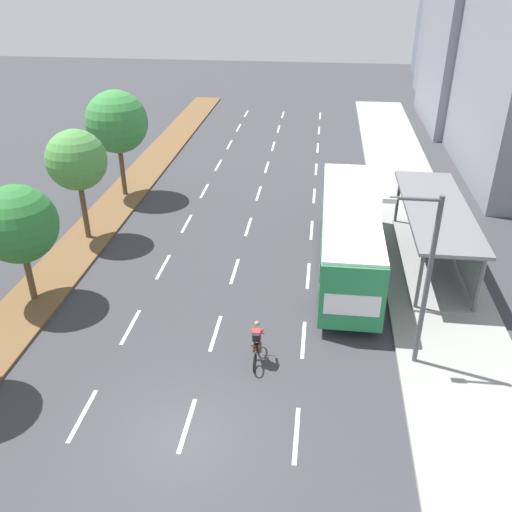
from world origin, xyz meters
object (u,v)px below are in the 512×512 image
at_px(cyclist, 257,344).
at_px(median_tree_third, 76,160).
at_px(bus, 349,231).
at_px(streetlight, 424,272).
at_px(bus_shelter, 440,230).
at_px(median_tree_second, 18,224).
at_px(median_tree_fourth, 117,122).

relative_size(cyclist, median_tree_third, 0.32).
relative_size(bus, streetlight, 1.74).
distance_m(bus_shelter, bus, 4.40).
xyz_separation_m(median_tree_second, median_tree_third, (0.05, 6.02, 0.67)).
height_order(median_tree_second, streetlight, streetlight).
relative_size(bus_shelter, median_tree_second, 1.84).
bearing_deg(median_tree_fourth, median_tree_third, -89.88).
relative_size(median_tree_fourth, streetlight, 0.98).
xyz_separation_m(bus, median_tree_third, (-13.49, 1.69, 2.25)).
distance_m(median_tree_second, streetlight, 15.88).
distance_m(bus_shelter, cyclist, 11.37).
distance_m(bus_shelter, median_tree_third, 17.94).
xyz_separation_m(bus, median_tree_second, (-13.53, -4.33, 1.58)).
relative_size(bus_shelter, median_tree_third, 1.66).
bearing_deg(bus, bus_shelter, 13.50).
bearing_deg(bus_shelter, bus, -166.50).
relative_size(bus_shelter, cyclist, 5.22).
bearing_deg(median_tree_fourth, bus_shelter, -20.61).
xyz_separation_m(cyclist, median_tree_third, (-10.07, 8.97, 3.53)).
height_order(cyclist, median_tree_second, median_tree_second).
bearing_deg(median_tree_second, bus, 17.75).
height_order(bus_shelter, streetlight, streetlight).
relative_size(cyclist, median_tree_second, 0.35).
bearing_deg(bus, cyclist, -115.17).
xyz_separation_m(median_tree_third, streetlight, (15.65, -8.41, -0.43)).
relative_size(median_tree_second, median_tree_third, 0.90).
bearing_deg(cyclist, median_tree_fourth, 123.92).
height_order(median_tree_second, median_tree_fourth, median_tree_fourth).
bearing_deg(median_tree_third, median_tree_fourth, 90.12).
bearing_deg(median_tree_second, median_tree_third, 89.55).
relative_size(bus, median_tree_fourth, 1.77).
height_order(bus, cyclist, bus).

